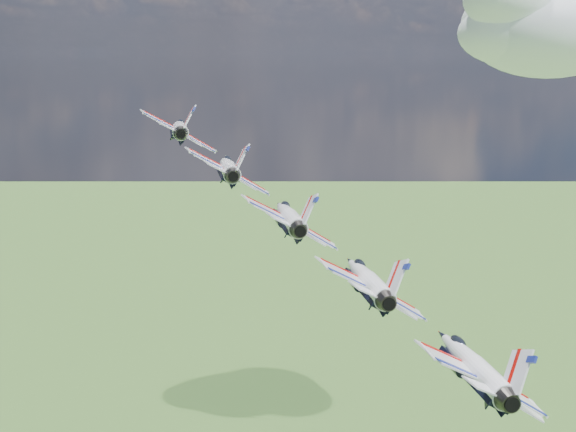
% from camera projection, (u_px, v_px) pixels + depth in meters
% --- Properties ---
extents(jet_0, '(15.02, 17.29, 8.62)m').
position_uv_depth(jet_0, '(179.00, 128.00, 98.48)').
color(jet_0, white).
extents(jet_1, '(15.02, 17.29, 8.62)m').
position_uv_depth(jet_1, '(228.00, 167.00, 88.49)').
color(jet_1, white).
extents(jet_2, '(15.02, 17.29, 8.62)m').
position_uv_depth(jet_2, '(288.00, 216.00, 78.49)').
color(jet_2, white).
extents(jet_3, '(15.02, 17.29, 8.62)m').
position_uv_depth(jet_3, '(366.00, 279.00, 68.49)').
color(jet_3, white).
extents(jet_4, '(15.02, 17.29, 8.62)m').
position_uv_depth(jet_4, '(471.00, 364.00, 58.49)').
color(jet_4, silver).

